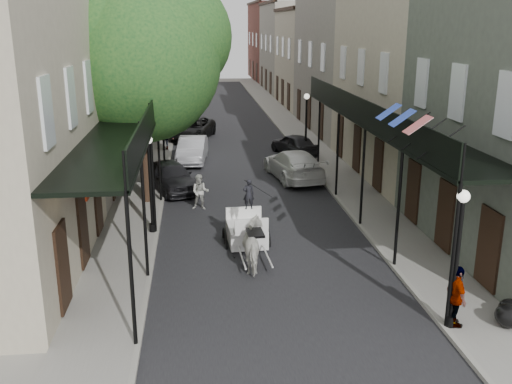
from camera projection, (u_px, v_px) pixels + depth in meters
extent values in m
plane|color=gray|center=(283.00, 302.00, 16.45)|extent=(140.00, 140.00, 0.00)
cube|color=black|center=(234.00, 152.00, 35.52)|extent=(8.00, 90.00, 0.01)
cube|color=gray|center=(153.00, 153.00, 34.99)|extent=(2.20, 90.00, 0.12)
cube|color=gray|center=(313.00, 150.00, 36.01)|extent=(2.20, 90.00, 0.12)
cube|color=#B3A98F|center=(110.00, 58.00, 42.68)|extent=(5.00, 80.00, 10.50)
cube|color=gray|center=(335.00, 57.00, 44.44)|extent=(5.00, 80.00, 10.50)
cube|color=black|center=(125.00, 126.00, 21.48)|extent=(2.20, 18.00, 0.12)
cube|color=black|center=(153.00, 113.00, 21.44)|extent=(0.06, 18.00, 1.00)
cylinder|color=black|center=(131.00, 269.00, 13.53)|extent=(0.10, 0.10, 4.00)
cylinder|color=black|center=(153.00, 181.00, 21.16)|extent=(0.10, 0.10, 4.00)
cylinder|color=black|center=(163.00, 139.00, 28.79)|extent=(0.10, 0.10, 4.00)
cube|color=black|center=(383.00, 122.00, 22.50)|extent=(2.20, 18.00, 0.12)
cube|color=black|center=(357.00, 109.00, 22.25)|extent=(0.06, 18.00, 1.00)
cylinder|color=black|center=(453.00, 255.00, 14.35)|extent=(0.10, 0.10, 4.00)
cylinder|color=black|center=(363.00, 175.00, 21.98)|extent=(0.10, 0.10, 4.00)
cylinder|color=black|center=(319.00, 136.00, 29.60)|extent=(0.10, 0.10, 4.00)
cylinder|color=#382619|center=(144.00, 139.00, 24.68)|extent=(0.44, 0.44, 5.60)
sphere|color=#16461E|center=(140.00, 62.00, 23.75)|extent=(6.80, 6.80, 6.80)
sphere|color=#16461E|center=(172.00, 36.00, 24.18)|extent=(5.10, 5.10, 5.10)
cylinder|color=#382619|center=(161.00, 103.00, 38.11)|extent=(0.44, 0.44, 5.04)
sphere|color=#16461E|center=(159.00, 58.00, 37.28)|extent=(6.00, 6.00, 6.00)
sphere|color=#16461E|center=(177.00, 43.00, 37.71)|extent=(4.50, 4.50, 4.50)
cylinder|color=black|center=(450.00, 321.00, 14.89)|extent=(0.28, 0.28, 0.30)
cylinder|color=black|center=(456.00, 266.00, 14.45)|extent=(0.12, 0.12, 3.40)
sphere|color=white|center=(464.00, 196.00, 13.92)|extent=(0.32, 0.32, 0.32)
cylinder|color=black|center=(153.00, 228.00, 21.67)|extent=(0.28, 0.28, 0.30)
cylinder|color=black|center=(151.00, 188.00, 21.23)|extent=(0.12, 0.12, 3.40)
sphere|color=white|center=(148.00, 140.00, 20.71)|extent=(0.32, 0.32, 0.32)
cylinder|color=black|center=(305.00, 154.00, 33.95)|extent=(0.28, 0.28, 0.30)
cylinder|color=black|center=(306.00, 128.00, 33.51)|extent=(0.12, 0.12, 3.40)
sphere|color=white|center=(307.00, 96.00, 32.99)|extent=(0.32, 0.32, 0.32)
imported|color=beige|center=(256.00, 245.00, 18.55)|extent=(0.94, 1.90, 1.57)
torus|color=black|center=(223.00, 224.00, 21.10)|extent=(0.15, 1.23, 1.23)
torus|color=black|center=(265.00, 222.00, 21.33)|extent=(0.15, 1.23, 1.23)
torus|color=black|center=(233.00, 244.00, 19.95)|extent=(0.10, 0.64, 0.64)
torus|color=black|center=(266.00, 242.00, 20.12)|extent=(0.10, 0.64, 0.64)
cube|color=white|center=(245.00, 214.00, 20.92)|extent=(1.42, 1.78, 0.67)
cube|color=white|center=(249.00, 210.00, 19.84)|extent=(1.17, 0.58, 0.11)
cube|color=white|center=(250.00, 205.00, 19.53)|extent=(1.15, 0.15, 0.48)
imported|color=black|center=(249.00, 194.00, 19.67)|extent=(0.40, 0.28, 1.07)
imported|color=#B1B2A7|center=(200.00, 192.00, 24.47)|extent=(0.82, 0.67, 1.55)
imported|color=gray|center=(165.00, 135.00, 35.60)|extent=(1.34, 1.07, 1.81)
imported|color=gray|center=(456.00, 297.00, 14.70)|extent=(0.42, 0.99, 1.67)
imported|color=black|center=(171.00, 176.00, 27.18)|extent=(3.12, 4.58, 1.45)
imported|color=#A9A9AE|center=(192.00, 150.00, 32.87)|extent=(1.94, 4.51, 1.44)
imported|color=black|center=(192.00, 129.00, 39.41)|extent=(3.61, 5.68, 1.46)
imported|color=white|center=(294.00, 165.00, 29.32)|extent=(2.86, 5.45, 1.51)
imported|color=black|center=(294.00, 144.00, 34.75)|extent=(2.75, 4.16, 1.31)
ellipsoid|color=black|center=(509.00, 316.00, 14.80)|extent=(0.74, 0.74, 0.63)
ellipsoid|color=black|center=(511.00, 309.00, 15.28)|extent=(0.64, 0.64, 0.51)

